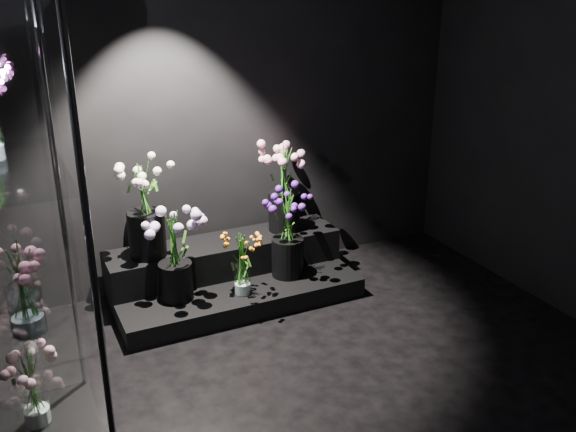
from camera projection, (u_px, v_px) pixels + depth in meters
floor at (351, 410)px, 3.71m from camera, size 4.00×4.00×0.00m
wall_back at (223, 106)px, 4.88m from camera, size 4.00×0.00×4.00m
display_riser at (230, 274)px, 4.97m from camera, size 1.83×0.81×0.41m
display_case at (7, 261)px, 2.84m from camera, size 0.64×1.07×2.34m
bouquet_orange_bells at (242, 263)px, 4.62m from camera, size 0.29×0.29×0.47m
bouquet_lilac at (174, 250)px, 4.51m from camera, size 0.45×0.45×0.67m
bouquet_purple at (288, 230)px, 4.86m from camera, size 0.40×0.40×0.69m
bouquet_cream_roses at (144, 203)px, 4.58m from camera, size 0.41×0.41×0.72m
bouquet_pink_roses at (284, 182)px, 5.05m from camera, size 0.49×0.49×0.70m
bouquet_case_pink at (22, 286)px, 2.70m from camera, size 0.38×0.38×0.42m
bouquet_case_base_pink at (32, 384)px, 3.36m from camera, size 0.38×0.38×0.46m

